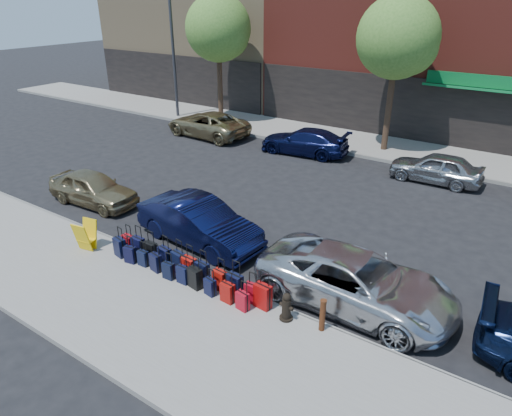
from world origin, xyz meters
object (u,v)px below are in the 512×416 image
Objects in this scene: display_rack at (86,236)px; car_near_0 at (93,188)px; tree_center at (400,40)px; car_far_2 at (436,168)px; tree_left at (220,30)px; streetlight at (175,42)px; car_near_2 at (356,281)px; fire_hydrant at (286,307)px; car_far_1 at (304,141)px; bollard at (323,315)px; suitcase_front_5 at (189,268)px; car_far_0 at (208,124)px; car_near_1 at (199,223)px.

display_rack is 0.25× the size of car_near_0.
tree_center reaches higher than car_far_2.
streetlight is (-2.94, -0.70, -0.75)m from tree_left.
tree_center reaches higher than car_near_2.
streetlight is 21.18m from car_near_2.
fire_hydrant is 13.20m from car_far_1.
bollard is (3.42, -14.22, -4.82)m from tree_center.
suitcase_front_5 is (-0.65, -14.31, -4.94)m from tree_center.
car_far_2 is (13.58, -2.76, -4.76)m from tree_left.
car_far_0 is at bearing -90.77° from car_far_2.
bollard is at bearing 23.97° from car_far_1.
car_near_1 is (5.34, -0.07, 0.09)m from car_near_0.
car_near_0 is 0.85× the size of car_near_1.
car_far_0 reaches higher than display_rack.
tree_center is 6.31m from car_far_2.
car_near_0 is at bearing -75.09° from tree_left.
fire_hydrant is 4.79m from car_near_1.
tree_left reaches higher than car_far_1.
tree_left is 19.51m from car_near_2.
car_far_0 is (-5.04, 12.05, 0.08)m from display_rack.
streetlight is 21.40m from fire_hydrant.
streetlight is at bearing -166.61° from tree_left.
tree_left is 8.51× the size of bollard.
bollard is 0.19× the size of car_near_1.
suitcase_front_5 is (12.79, -13.61, -4.19)m from streetlight.
tree_center is 15.15m from suitcase_front_5.
car_far_0 reaches higher than bollard.
tree_left and tree_center have the same top height.
bollard is 1.57m from car_near_2.
car_near_2 is at bearing -94.74° from car_near_0.
tree_center is at bearing 120.59° from car_far_1.
car_near_0 reaches higher than display_rack.
car_far_1 is (-1.53, 9.88, -0.08)m from car_near_1.
bollard is (16.86, -13.52, -4.07)m from streetlight.
car_near_0 reaches higher than suitcase_front_5.
display_rack is 8.23m from car_near_2.
tree_left is at bearing 48.41° from car_near_2.
car_far_2 is at bearing 3.27° from car_near_2.
display_rack is (-4.34, -14.89, -4.80)m from tree_center.
car_near_2 is (3.58, -12.67, -4.70)m from tree_center.
car_near_1 reaches higher than car_near_2.
tree_center is 1.64× the size of car_far_1.
bollard is at bearing -76.49° from tree_center.
display_rack is (-3.69, -0.58, 0.14)m from suitcase_front_5.
suitcase_front_5 is 3.74m from display_rack.
bollard is at bearing -5.53° from display_rack.
fire_hydrant is 2.00m from car_near_2.
streetlight is 19.14m from suitcase_front_5.
streetlight is at bearing 25.03° from car_near_0.
display_rack is at bearing -106.25° from tree_center.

